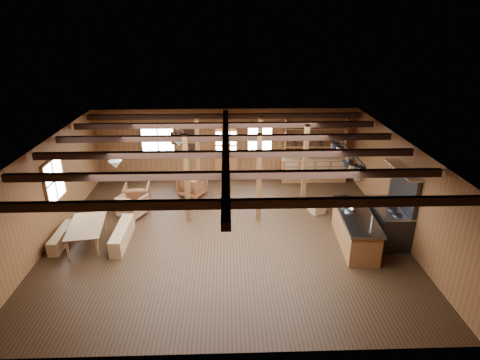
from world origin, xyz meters
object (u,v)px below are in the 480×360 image
at_px(commercial_range, 390,217).
at_px(armchair_c, 133,205).
at_px(armchair_a, 137,196).
at_px(kitchen_island, 355,229).
at_px(armchair_b, 192,186).
at_px(dining_table, 89,234).

bearing_deg(commercial_range, armchair_c, 167.32).
relative_size(commercial_range, armchair_c, 2.73).
bearing_deg(armchair_a, kitchen_island, 153.96).
relative_size(commercial_range, armchair_b, 2.57).
bearing_deg(dining_table, kitchen_island, -100.49).
distance_m(kitchen_island, dining_table, 7.49).
distance_m(kitchen_island, commercial_range, 1.11).
relative_size(dining_table, armchair_a, 1.94).
distance_m(armchair_b, armchair_c, 2.36).
height_order(armchair_a, armchair_c, armchair_a).
bearing_deg(armchair_a, armchair_c, 85.29).
xyz_separation_m(commercial_range, armchair_a, (-7.66, 2.39, -0.29)).
height_order(kitchen_island, commercial_range, commercial_range).
distance_m(dining_table, armchair_c, 1.92).
bearing_deg(armchair_a, armchair_b, -158.61).
bearing_deg(armchair_b, dining_table, 78.73).
relative_size(kitchen_island, commercial_range, 1.18).
bearing_deg(armchair_c, armchair_a, -63.63).
bearing_deg(kitchen_island, armchair_a, 161.71).
distance_m(kitchen_island, armchair_a, 7.12).
distance_m(kitchen_island, armchair_c, 6.90).
height_order(armchair_b, armchair_c, armchair_b).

